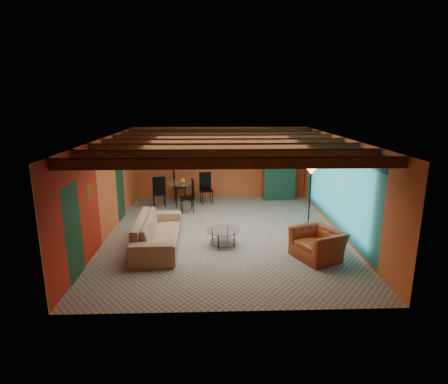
{
  "coord_description": "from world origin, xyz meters",
  "views": [
    {
      "loc": [
        -0.35,
        -9.83,
        3.7
      ],
      "look_at": [
        0.0,
        0.2,
        1.15
      ],
      "focal_mm": 29.28,
      "sensor_mm": 36.0,
      "label": 1
    }
  ],
  "objects_px": {
    "coffee_table": "(223,237)",
    "vase": "(183,171)",
    "sofa": "(158,232)",
    "armoire": "(279,172)",
    "potted_plant": "(280,139)",
    "floor_lamp": "(310,196)",
    "dining_table": "(183,190)",
    "armchair": "(318,244)"
  },
  "relations": [
    {
      "from": "dining_table",
      "to": "floor_lamp",
      "type": "relative_size",
      "value": 1.23
    },
    {
      "from": "dining_table",
      "to": "armoire",
      "type": "bearing_deg",
      "value": 13.83
    },
    {
      "from": "sofa",
      "to": "floor_lamp",
      "type": "relative_size",
      "value": 1.5
    },
    {
      "from": "coffee_table",
      "to": "armoire",
      "type": "height_order",
      "value": "armoire"
    },
    {
      "from": "armchair",
      "to": "coffee_table",
      "type": "xyz_separation_m",
      "value": [
        -2.23,
        0.85,
        -0.14
      ]
    },
    {
      "from": "armoire",
      "to": "vase",
      "type": "bearing_deg",
      "value": -169.86
    },
    {
      "from": "vase",
      "to": "coffee_table",
      "type": "bearing_deg",
      "value": -70.81
    },
    {
      "from": "dining_table",
      "to": "vase",
      "type": "bearing_deg",
      "value": 0.0
    },
    {
      "from": "sofa",
      "to": "dining_table",
      "type": "height_order",
      "value": "dining_table"
    },
    {
      "from": "floor_lamp",
      "to": "potted_plant",
      "type": "height_order",
      "value": "potted_plant"
    },
    {
      "from": "coffee_table",
      "to": "floor_lamp",
      "type": "height_order",
      "value": "floor_lamp"
    },
    {
      "from": "coffee_table",
      "to": "potted_plant",
      "type": "bearing_deg",
      "value": 63.99
    },
    {
      "from": "coffee_table",
      "to": "dining_table",
      "type": "height_order",
      "value": "dining_table"
    },
    {
      "from": "potted_plant",
      "to": "coffee_table",
      "type": "bearing_deg",
      "value": -116.01
    },
    {
      "from": "coffee_table",
      "to": "vase",
      "type": "height_order",
      "value": "vase"
    },
    {
      "from": "sofa",
      "to": "armchair",
      "type": "xyz_separation_m",
      "value": [
        3.91,
        -0.85,
        -0.04
      ]
    },
    {
      "from": "armoire",
      "to": "potted_plant",
      "type": "xyz_separation_m",
      "value": [
        0.0,
        0.0,
        1.25
      ]
    },
    {
      "from": "armchair",
      "to": "potted_plant",
      "type": "xyz_separation_m",
      "value": [
        0.03,
        5.49,
        1.9
      ]
    },
    {
      "from": "floor_lamp",
      "to": "dining_table",
      "type": "bearing_deg",
      "value": 150.33
    },
    {
      "from": "sofa",
      "to": "vase",
      "type": "bearing_deg",
      "value": -7.35
    },
    {
      "from": "dining_table",
      "to": "sofa",
      "type": "bearing_deg",
      "value": -95.66
    },
    {
      "from": "coffee_table",
      "to": "armoire",
      "type": "bearing_deg",
      "value": 63.99
    },
    {
      "from": "coffee_table",
      "to": "floor_lamp",
      "type": "bearing_deg",
      "value": 29.83
    },
    {
      "from": "potted_plant",
      "to": "vase",
      "type": "distance_m",
      "value": 3.81
    },
    {
      "from": "coffee_table",
      "to": "vase",
      "type": "xyz_separation_m",
      "value": [
        -1.31,
        3.76,
        1.02
      ]
    },
    {
      "from": "potted_plant",
      "to": "armchair",
      "type": "bearing_deg",
      "value": -90.32
    },
    {
      "from": "dining_table",
      "to": "vase",
      "type": "distance_m",
      "value": 0.67
    },
    {
      "from": "armoire",
      "to": "potted_plant",
      "type": "height_order",
      "value": "potted_plant"
    },
    {
      "from": "armchair",
      "to": "vase",
      "type": "height_order",
      "value": "vase"
    },
    {
      "from": "sofa",
      "to": "coffee_table",
      "type": "relative_size",
      "value": 3.12
    },
    {
      "from": "armchair",
      "to": "vase",
      "type": "relative_size",
      "value": 5.53
    },
    {
      "from": "potted_plant",
      "to": "vase",
      "type": "bearing_deg",
      "value": -166.17
    },
    {
      "from": "sofa",
      "to": "vase",
      "type": "distance_m",
      "value": 3.87
    },
    {
      "from": "armoire",
      "to": "vase",
      "type": "distance_m",
      "value": 3.68
    },
    {
      "from": "armoire",
      "to": "vase",
      "type": "xyz_separation_m",
      "value": [
        -3.57,
        -0.88,
        0.24
      ]
    },
    {
      "from": "dining_table",
      "to": "armoire",
      "type": "relative_size",
      "value": 1.09
    },
    {
      "from": "sofa",
      "to": "armoire",
      "type": "height_order",
      "value": "armoire"
    },
    {
      "from": "sofa",
      "to": "floor_lamp",
      "type": "bearing_deg",
      "value": -72.38
    },
    {
      "from": "vase",
      "to": "potted_plant",
      "type": "bearing_deg",
      "value": 13.83
    },
    {
      "from": "coffee_table",
      "to": "armchair",
      "type": "bearing_deg",
      "value": -20.9
    },
    {
      "from": "armchair",
      "to": "vase",
      "type": "xyz_separation_m",
      "value": [
        -3.54,
        4.61,
        0.89
      ]
    },
    {
      "from": "floor_lamp",
      "to": "vase",
      "type": "relative_size",
      "value": 9.02
    }
  ]
}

